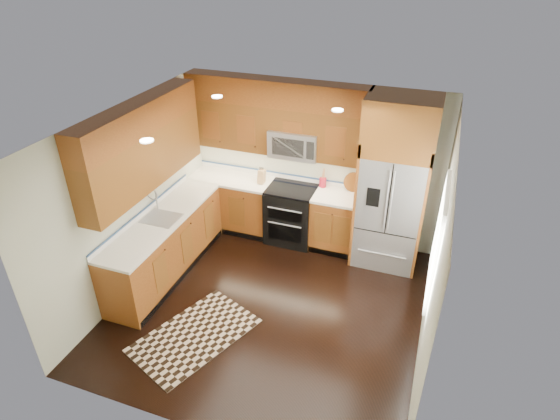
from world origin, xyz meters
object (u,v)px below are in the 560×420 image
(rug, at_px, (195,335))
(range, at_px, (291,214))
(knife_block, at_px, (262,176))
(refrigerator, at_px, (393,185))
(utensil_crock, at_px, (323,181))

(rug, bearing_deg, range, 102.21)
(range, distance_m, knife_block, 0.79)
(refrigerator, bearing_deg, knife_block, 177.79)
(rug, relative_size, utensil_crock, 4.85)
(refrigerator, relative_size, knife_block, 9.42)
(rug, distance_m, utensil_crock, 3.07)
(rug, distance_m, knife_block, 2.76)
(range, height_order, refrigerator, refrigerator)
(utensil_crock, bearing_deg, range, -151.64)
(refrigerator, distance_m, utensil_crock, 1.17)
(range, bearing_deg, refrigerator, -1.40)
(rug, bearing_deg, refrigerator, 73.35)
(knife_block, bearing_deg, utensil_crock, 11.44)
(utensil_crock, bearing_deg, refrigerator, -13.94)
(utensil_crock, bearing_deg, rug, -107.82)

